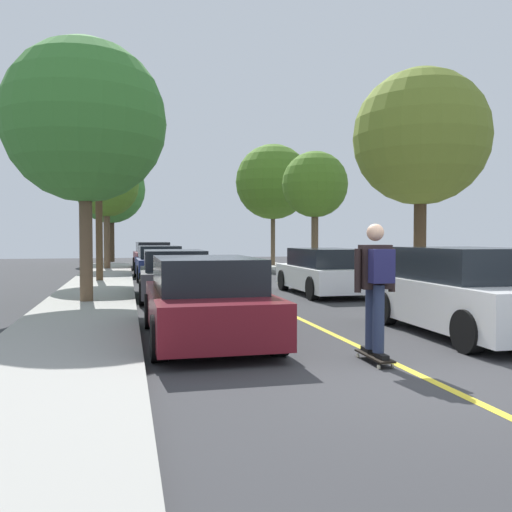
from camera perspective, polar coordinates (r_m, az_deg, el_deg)
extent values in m
plane|color=#353538|center=(6.85, 17.92, -12.33)|extent=(80.00, 80.00, 0.00)
cube|color=#9E9B93|center=(5.96, -22.14, -13.86)|extent=(2.19, 56.00, 0.14)
cube|color=gold|center=(10.40, 6.31, -7.32)|extent=(0.12, 39.20, 0.01)
cube|color=maroon|center=(8.95, -5.24, -5.62)|extent=(1.80, 4.17, 0.64)
cube|color=black|center=(8.95, -5.31, -1.84)|extent=(1.58, 2.51, 0.53)
cylinder|color=black|center=(7.81, 2.32, -8.07)|extent=(0.22, 0.64, 0.64)
cylinder|color=black|center=(7.54, -10.12, -8.46)|extent=(0.22, 0.64, 0.64)
cylinder|color=black|center=(10.47, -1.75, -5.50)|extent=(0.22, 0.64, 0.64)
cylinder|color=black|center=(10.27, -10.95, -5.68)|extent=(0.22, 0.64, 0.64)
cube|color=#38383D|center=(15.07, -8.57, -2.57)|extent=(1.87, 4.09, 0.63)
cube|color=black|center=(14.98, -8.57, -0.39)|extent=(1.62, 2.51, 0.53)
cylinder|color=black|center=(13.85, -4.77, -3.68)|extent=(0.23, 0.64, 0.64)
cylinder|color=black|center=(13.74, -11.69, -3.76)|extent=(0.23, 0.64, 0.64)
cylinder|color=black|center=(16.47, -5.96, -2.78)|extent=(0.23, 0.64, 0.64)
cylinder|color=black|center=(16.38, -11.77, -2.84)|extent=(0.23, 0.64, 0.64)
cube|color=navy|center=(22.16, -10.11, -1.09)|extent=(1.85, 4.17, 0.66)
cube|color=black|center=(22.15, -10.12, 0.41)|extent=(1.61, 2.43, 0.50)
cylinder|color=black|center=(20.90, -7.56, -1.78)|extent=(0.23, 0.64, 0.64)
cylinder|color=black|center=(20.77, -12.08, -1.83)|extent=(0.23, 0.64, 0.64)
cylinder|color=black|center=(23.61, -8.37, -1.36)|extent=(0.23, 0.64, 0.64)
cylinder|color=black|center=(23.49, -12.37, -1.40)|extent=(0.23, 0.64, 0.64)
cube|color=maroon|center=(27.68, -10.76, -0.39)|extent=(1.85, 4.25, 0.75)
cube|color=black|center=(27.74, -10.78, 0.91)|extent=(1.59, 2.48, 0.51)
cylinder|color=black|center=(26.38, -8.79, -1.01)|extent=(0.24, 0.65, 0.64)
cylinder|color=black|center=(26.25, -12.25, -1.05)|extent=(0.24, 0.65, 0.64)
cylinder|color=black|center=(29.15, -9.41, -0.73)|extent=(0.24, 0.65, 0.64)
cylinder|color=black|center=(29.03, -12.54, -0.77)|extent=(0.24, 0.65, 0.64)
cube|color=white|center=(10.05, 21.18, -4.59)|extent=(1.91, 4.11, 0.75)
cube|color=black|center=(10.05, 21.04, -0.81)|extent=(1.65, 2.33, 0.57)
cylinder|color=black|center=(10.82, 13.45, -5.31)|extent=(0.23, 0.64, 0.64)
cylinder|color=black|center=(11.65, 21.04, -4.87)|extent=(0.23, 0.64, 0.64)
cylinder|color=black|center=(8.51, 21.32, -7.36)|extent=(0.23, 0.64, 0.64)
cube|color=white|center=(16.21, 7.16, -2.22)|extent=(1.85, 4.25, 0.64)
cube|color=black|center=(16.01, 7.40, -0.17)|extent=(1.62, 2.75, 0.53)
cylinder|color=black|center=(17.31, 2.89, -2.54)|extent=(0.22, 0.64, 0.64)
cylinder|color=black|center=(17.85, 8.16, -2.42)|extent=(0.22, 0.64, 0.64)
cylinder|color=black|center=(14.61, 5.94, -3.39)|extent=(0.22, 0.64, 0.64)
cylinder|color=black|center=(15.24, 12.01, -3.20)|extent=(0.22, 0.64, 0.64)
cylinder|color=brown|center=(13.77, -17.36, 1.94)|extent=(0.31, 0.31, 3.11)
sphere|color=#3D7F33|center=(14.05, -17.48, 13.32)|extent=(3.89, 3.89, 3.89)
cylinder|color=#4C3823|center=(20.31, -16.08, 2.95)|extent=(0.25, 0.25, 3.83)
sphere|color=#4C7A23|center=(20.52, -16.15, 10.30)|extent=(3.00, 3.00, 3.00)
cylinder|color=brown|center=(28.03, -15.33, 2.19)|extent=(0.32, 0.32, 3.37)
sphere|color=#4C7A23|center=(28.15, -15.37, 7.20)|extent=(3.16, 3.16, 3.16)
cylinder|color=#3D2D1E|center=(35.27, -14.92, 2.07)|extent=(0.41, 0.41, 3.28)
sphere|color=#3D7F33|center=(35.40, -14.97, 6.78)|extent=(4.26, 4.26, 4.26)
cylinder|color=#4C3823|center=(15.71, 16.77, 2.01)|extent=(0.34, 0.34, 3.15)
sphere|color=olive|center=(15.94, 16.86, 11.81)|extent=(3.72, 3.72, 3.72)
cylinder|color=brown|center=(23.58, 6.17, 1.83)|extent=(0.30, 0.30, 2.97)
sphere|color=#4C7A23|center=(23.69, 6.19, 7.46)|extent=(2.83, 2.83, 2.83)
cylinder|color=brown|center=(30.17, 1.79, 2.38)|extent=(0.24, 0.24, 3.51)
sphere|color=#4C7A23|center=(30.32, 1.79, 7.75)|extent=(4.13, 4.13, 4.13)
cube|color=black|center=(7.58, 12.28, -10.17)|extent=(0.24, 0.84, 0.02)
cylinder|color=beige|center=(7.86, 10.59, -10.20)|extent=(0.03, 0.06, 0.06)
cylinder|color=beige|center=(7.94, 11.87, -10.09)|extent=(0.03, 0.06, 0.06)
cylinder|color=beige|center=(7.26, 12.71, -11.24)|extent=(0.03, 0.06, 0.06)
cylinder|color=beige|center=(7.34, 14.08, -11.11)|extent=(0.03, 0.06, 0.06)
cube|color=#99999E|center=(7.89, 11.24, -9.86)|extent=(0.10, 0.04, 0.02)
cube|color=#99999E|center=(7.29, 13.40, -10.87)|extent=(0.10, 0.04, 0.02)
cube|color=black|center=(7.77, 11.60, -9.55)|extent=(0.11, 0.26, 0.06)
cube|color=black|center=(7.38, 13.00, -10.18)|extent=(0.11, 0.26, 0.06)
cylinder|color=#283351|center=(7.60, 11.93, -6.18)|extent=(0.15, 0.15, 0.89)
cylinder|color=#283351|center=(7.38, 12.70, -6.42)|extent=(0.15, 0.15, 0.89)
cube|color=black|center=(7.42, 12.34, -1.11)|extent=(0.40, 0.23, 0.59)
sphere|color=tan|center=(7.41, 12.37, 2.43)|extent=(0.23, 0.23, 0.23)
cylinder|color=black|center=(7.33, 10.60, -1.51)|extent=(0.09, 0.09, 0.58)
cylinder|color=black|center=(7.53, 14.04, -1.44)|extent=(0.09, 0.09, 0.58)
cube|color=#1E1E4C|center=(7.24, 13.00, -1.03)|extent=(0.30, 0.19, 0.44)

